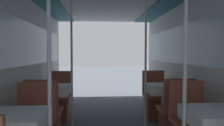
# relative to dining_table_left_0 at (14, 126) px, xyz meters

# --- Properties ---
(wall_left) EXTENTS (0.05, 6.51, 2.13)m
(wall_left) POSITION_rel_dining_table_left_0_xyz_m (-0.36, 0.95, 0.50)
(wall_left) COLOR silver
(wall_left) RESTS_ON ground_plane
(wall_right) EXTENTS (0.05, 6.51, 2.13)m
(wall_right) POSITION_rel_dining_table_left_0_xyz_m (2.24, 0.95, 0.50)
(wall_right) COLOR silver
(wall_right) RESTS_ON ground_plane
(dining_table_left_0) EXTENTS (0.56, 0.56, 0.74)m
(dining_table_left_0) POSITION_rel_dining_table_left_0_xyz_m (0.00, 0.00, 0.00)
(dining_table_left_0) COLOR #4C4C51
(dining_table_left_0) RESTS_ON ground_plane
(support_pole_left_0) EXTENTS (0.04, 0.04, 2.13)m
(support_pole_left_0) POSITION_rel_dining_table_left_0_xyz_m (0.32, -0.00, 0.45)
(support_pole_left_0) COLOR silver
(support_pole_left_0) RESTS_ON ground_plane
(dining_table_left_1) EXTENTS (0.56, 0.56, 0.74)m
(dining_table_left_1) POSITION_rel_dining_table_left_0_xyz_m (0.00, 1.67, 0.00)
(dining_table_left_1) COLOR #4C4C51
(dining_table_left_1) RESTS_ON ground_plane
(chair_left_near_1) EXTENTS (0.45, 0.45, 0.92)m
(chair_left_near_1) POSITION_rel_dining_table_left_0_xyz_m (-0.00, 1.13, -0.33)
(chair_left_near_1) COLOR brown
(chair_left_near_1) RESTS_ON ground_plane
(chair_left_far_1) EXTENTS (0.45, 0.45, 0.92)m
(chair_left_far_1) POSITION_rel_dining_table_left_0_xyz_m (-0.00, 2.21, -0.33)
(chair_left_far_1) COLOR brown
(chair_left_far_1) RESTS_ON ground_plane
(support_pole_left_1) EXTENTS (0.04, 0.04, 2.13)m
(support_pole_left_1) POSITION_rel_dining_table_left_0_xyz_m (0.32, 1.67, 0.45)
(support_pole_left_1) COLOR silver
(support_pole_left_1) RESTS_ON ground_plane
(dining_table_right_0) EXTENTS (0.56, 0.56, 0.74)m
(dining_table_right_0) POSITION_rel_dining_table_left_0_xyz_m (1.88, 0.00, 0.00)
(dining_table_right_0) COLOR #4C4C51
(dining_table_right_0) RESTS_ON ground_plane
(support_pole_right_0) EXTENTS (0.04, 0.04, 2.13)m
(support_pole_right_0) POSITION_rel_dining_table_left_0_xyz_m (1.56, -0.00, 0.45)
(support_pole_right_0) COLOR silver
(support_pole_right_0) RESTS_ON ground_plane
(dining_table_right_1) EXTENTS (0.56, 0.56, 0.74)m
(dining_table_right_1) POSITION_rel_dining_table_left_0_xyz_m (1.88, 1.67, 0.00)
(dining_table_right_1) COLOR #4C4C51
(dining_table_right_1) RESTS_ON ground_plane
(chair_right_near_1) EXTENTS (0.45, 0.45, 0.92)m
(chair_right_near_1) POSITION_rel_dining_table_left_0_xyz_m (1.88, 1.13, -0.33)
(chair_right_near_1) COLOR brown
(chair_right_near_1) RESTS_ON ground_plane
(chair_right_far_1) EXTENTS (0.45, 0.45, 0.92)m
(chair_right_far_1) POSITION_rel_dining_table_left_0_xyz_m (1.88, 2.21, -0.33)
(chair_right_far_1) COLOR brown
(chair_right_far_1) RESTS_ON ground_plane
(support_pole_right_1) EXTENTS (0.04, 0.04, 2.13)m
(support_pole_right_1) POSITION_rel_dining_table_left_0_xyz_m (1.56, 1.67, 0.45)
(support_pole_right_1) COLOR silver
(support_pole_right_1) RESTS_ON ground_plane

